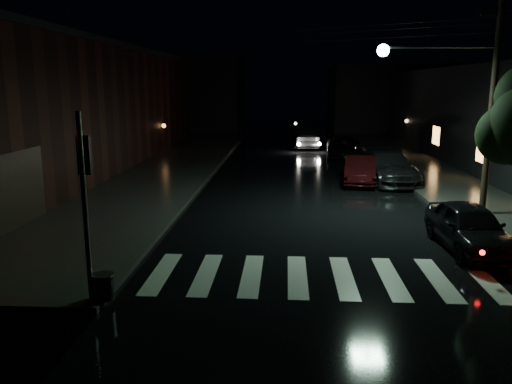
% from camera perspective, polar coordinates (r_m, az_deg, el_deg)
% --- Properties ---
extents(ground, '(120.00, 120.00, 0.00)m').
position_cam_1_polar(ground, '(12.93, -6.06, -10.13)').
color(ground, black).
rests_on(ground, ground).
extents(sidewalk_left, '(6.00, 44.00, 0.15)m').
position_cam_1_polar(sidewalk_left, '(27.17, -11.66, 1.69)').
color(sidewalk_left, '#282826').
rests_on(sidewalk_left, ground).
extents(sidewalk_right, '(4.00, 44.00, 0.15)m').
position_cam_1_polar(sidewalk_right, '(27.42, 20.24, 1.27)').
color(sidewalk_right, '#282826').
rests_on(sidewalk_right, ground).
extents(building_left, '(10.00, 36.00, 7.00)m').
position_cam_1_polar(building_left, '(31.18, -23.62, 8.59)').
color(building_left, black).
rests_on(building_left, ground).
extents(building_far_left, '(14.00, 10.00, 8.00)m').
position_cam_1_polar(building_far_left, '(58.07, -8.69, 11.13)').
color(building_far_left, black).
rests_on(building_far_left, ground).
extents(building_far_right, '(14.00, 10.00, 7.00)m').
position_cam_1_polar(building_far_right, '(58.05, 15.59, 10.33)').
color(building_far_right, black).
rests_on(building_far_right, ground).
extents(crosswalk, '(9.00, 3.00, 0.01)m').
position_cam_1_polar(crosswalk, '(13.26, 7.38, -9.56)').
color(crosswalk, beige).
rests_on(crosswalk, ground).
extents(signal_pole_corner, '(0.68, 0.61, 4.20)m').
position_cam_1_polar(signal_pole_corner, '(11.65, -17.93, -5.15)').
color(signal_pole_corner, slate).
rests_on(signal_pole_corner, ground).
extents(utility_pole, '(4.92, 0.44, 8.00)m').
position_cam_1_polar(utility_pole, '(19.98, 23.68, 10.32)').
color(utility_pole, black).
rests_on(utility_pole, ground).
extents(parked_car_a, '(1.85, 4.23, 1.42)m').
position_cam_1_polar(parked_car_a, '(16.34, 23.19, -3.68)').
color(parked_car_a, black).
rests_on(parked_car_a, ground).
extents(parked_car_b, '(2.04, 4.39, 1.39)m').
position_cam_1_polar(parked_car_b, '(25.75, 11.78, 2.52)').
color(parked_car_b, black).
rests_on(parked_car_b, ground).
extents(parked_car_c, '(2.96, 5.82, 1.62)m').
position_cam_1_polar(parked_car_c, '(26.38, 14.73, 2.85)').
color(parked_car_c, black).
rests_on(parked_car_c, ground).
extents(parked_car_d, '(2.69, 5.18, 1.40)m').
position_cam_1_polar(parked_car_d, '(35.01, 10.02, 5.08)').
color(parked_car_d, black).
rests_on(parked_car_d, ground).
extents(oncoming_car, '(2.14, 5.05, 1.62)m').
position_cam_1_polar(oncoming_car, '(39.66, 5.56, 6.18)').
color(oncoming_car, black).
rests_on(oncoming_car, ground).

